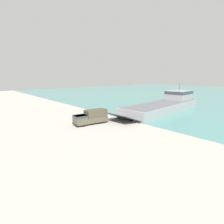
{
  "coord_description": "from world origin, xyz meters",
  "views": [
    {
      "loc": [
        32.97,
        -26.45,
        10.44
      ],
      "look_at": [
        1.61,
        0.47,
        2.08
      ],
      "focal_mm": 28.0,
      "sensor_mm": 36.0,
      "label": 1
    }
  ],
  "objects_px": {
    "military_truck": "(91,117)",
    "cargo_crate": "(79,122)",
    "soldier_on_ramp": "(88,117)",
    "landing_craft": "(167,103)",
    "mooring_bollard": "(140,122)"
  },
  "relations": [
    {
      "from": "soldier_on_ramp",
      "to": "landing_craft",
      "type": "bearing_deg",
      "value": -24.28
    },
    {
      "from": "cargo_crate",
      "to": "military_truck",
      "type": "bearing_deg",
      "value": 49.9
    },
    {
      "from": "landing_craft",
      "to": "soldier_on_ramp",
      "type": "bearing_deg",
      "value": -103.7
    },
    {
      "from": "landing_craft",
      "to": "mooring_bollard",
      "type": "height_order",
      "value": "landing_craft"
    },
    {
      "from": "military_truck",
      "to": "soldier_on_ramp",
      "type": "xyz_separation_m",
      "value": [
        -3.13,
        1.03,
        -0.66
      ]
    },
    {
      "from": "landing_craft",
      "to": "mooring_bollard",
      "type": "xyz_separation_m",
      "value": [
        6.14,
        -20.67,
        -1.5
      ]
    },
    {
      "from": "military_truck",
      "to": "mooring_bollard",
      "type": "relative_size",
      "value": 8.98
    },
    {
      "from": "mooring_bollard",
      "to": "cargo_crate",
      "type": "bearing_deg",
      "value": -130.19
    },
    {
      "from": "military_truck",
      "to": "mooring_bollard",
      "type": "height_order",
      "value": "military_truck"
    },
    {
      "from": "military_truck",
      "to": "soldier_on_ramp",
      "type": "bearing_deg",
      "value": -102.55
    },
    {
      "from": "mooring_bollard",
      "to": "cargo_crate",
      "type": "distance_m",
      "value": 13.68
    },
    {
      "from": "military_truck",
      "to": "cargo_crate",
      "type": "distance_m",
      "value": 2.97
    },
    {
      "from": "soldier_on_ramp",
      "to": "cargo_crate",
      "type": "distance_m",
      "value": 3.44
    },
    {
      "from": "military_truck",
      "to": "soldier_on_ramp",
      "type": "height_order",
      "value": "military_truck"
    },
    {
      "from": "mooring_bollard",
      "to": "soldier_on_ramp",
      "type": "bearing_deg",
      "value": -144.28
    }
  ]
}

